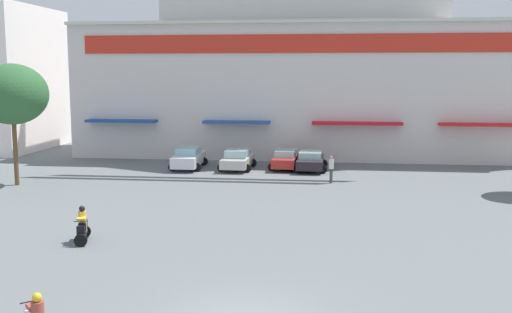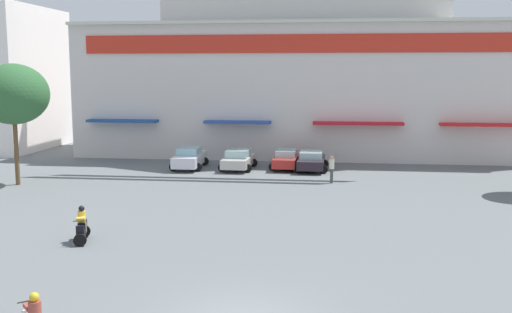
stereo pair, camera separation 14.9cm
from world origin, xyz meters
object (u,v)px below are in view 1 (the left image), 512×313
(parked_car_1, at_px, (237,159))
(pedestrian_0, at_px, (331,167))
(parked_car_0, at_px, (189,158))
(parked_car_3, at_px, (310,161))
(parked_car_2, at_px, (286,159))
(scooter_rider_0, at_px, (82,227))
(plaza_tree_0, at_px, (12,94))

(parked_car_1, relative_size, pedestrian_0, 2.40)
(parked_car_0, relative_size, parked_car_1, 1.08)
(parked_car_0, distance_m, parked_car_3, 8.78)
(parked_car_2, relative_size, parked_car_3, 1.05)
(parked_car_0, relative_size, pedestrian_0, 2.59)
(parked_car_2, distance_m, scooter_rider_0, 21.03)
(parked_car_0, xyz_separation_m, scooter_rider_0, (0.05, -19.04, -0.16))
(parked_car_3, bearing_deg, plaza_tree_0, -156.59)
(parked_car_1, relative_size, parked_car_3, 0.99)
(pedestrian_0, bearing_deg, scooter_rider_0, -125.09)
(parked_car_0, xyz_separation_m, parked_car_3, (8.78, 0.18, -0.08))
(parked_car_2, bearing_deg, plaza_tree_0, -152.45)
(parked_car_3, height_order, pedestrian_0, pedestrian_0)
(parked_car_2, xyz_separation_m, pedestrian_0, (3.26, -5.39, 0.32))
(parked_car_2, relative_size, scooter_rider_0, 2.83)
(plaza_tree_0, height_order, parked_car_2, plaza_tree_0)
(parked_car_0, height_order, scooter_rider_0, parked_car_0)
(plaza_tree_0, height_order, parked_car_1, plaza_tree_0)
(parked_car_0, bearing_deg, scooter_rider_0, -89.84)
(parked_car_1, relative_size, parked_car_2, 0.95)
(scooter_rider_0, height_order, pedestrian_0, pedestrian_0)
(scooter_rider_0, bearing_deg, parked_car_1, 79.49)
(parked_car_0, bearing_deg, parked_car_3, 1.20)
(plaza_tree_0, xyz_separation_m, pedestrian_0, (19.28, 2.97, -4.56))
(parked_car_0, bearing_deg, pedestrian_0, -24.05)
(parked_car_3, xyz_separation_m, pedestrian_0, (1.45, -4.75, 0.32))
(pedestrian_0, bearing_deg, parked_car_0, 155.95)
(plaza_tree_0, relative_size, pedestrian_0, 4.25)
(parked_car_0, distance_m, parked_car_2, 7.02)
(plaza_tree_0, xyz_separation_m, parked_car_2, (16.03, 8.36, -4.88))
(parked_car_2, height_order, pedestrian_0, pedestrian_0)
(plaza_tree_0, relative_size, parked_car_3, 1.76)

